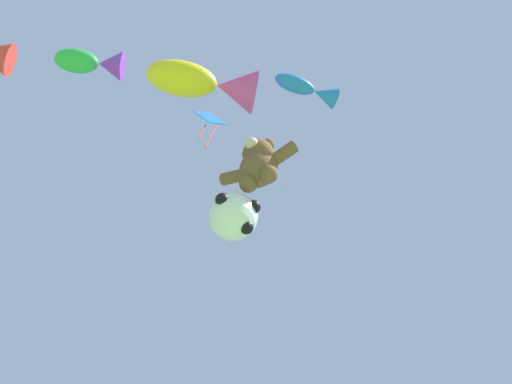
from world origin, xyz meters
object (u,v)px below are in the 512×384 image
soccer_ball_kite (234,216)px  fish_kite_emerald (94,63)px  fish_kite_goldfin (209,84)px  diamond_kite (210,121)px  teddy_bear_kite (258,164)px  fish_kite_cobalt (310,90)px

soccer_ball_kite → fish_kite_emerald: (-1.69, -3.68, 2.52)m
fish_kite_goldfin → diamond_kite: bearing=124.1°
soccer_ball_kite → diamond_kite: diamond_kite is taller
diamond_kite → fish_kite_goldfin: bearing=-55.9°
soccer_ball_kite → fish_kite_emerald: fish_kite_emerald is taller
fish_kite_goldfin → fish_kite_emerald: bearing=-142.5°
teddy_bear_kite → diamond_kite: 3.77m
fish_kite_cobalt → soccer_ball_kite: bearing=161.2°
soccer_ball_kite → diamond_kite: size_ratio=0.37×
fish_kite_emerald → diamond_kite: size_ratio=0.53×
fish_kite_cobalt → diamond_kite: 3.55m
fish_kite_emerald → diamond_kite: bearing=70.5°
soccer_ball_kite → fish_kite_goldfin: (0.38, -2.09, 2.49)m
teddy_bear_kite → soccer_ball_kite: 1.52m
teddy_bear_kite → diamond_kite: (-1.32, -0.35, 3.51)m
fish_kite_cobalt → fish_kite_emerald: fish_kite_cobalt is taller
fish_kite_cobalt → teddy_bear_kite: bearing=162.4°
teddy_bear_kite → fish_kite_emerald: (-2.40, -3.40, 1.20)m
fish_kite_emerald → fish_kite_goldfin: bearing=37.5°
fish_kite_goldfin → diamond_kite: diamond_kite is taller
soccer_ball_kite → diamond_kite: 4.91m
teddy_bear_kite → soccer_ball_kite: size_ratio=1.71×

